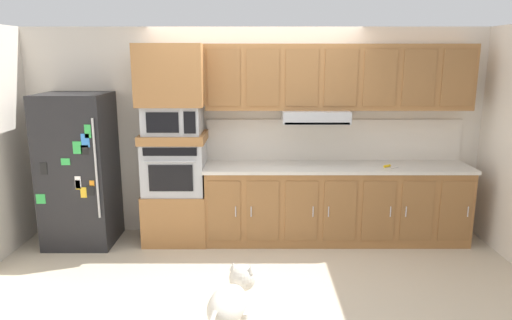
# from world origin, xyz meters

# --- Properties ---
(ground_plane) EXTENTS (9.60, 9.60, 0.00)m
(ground_plane) POSITION_xyz_m (0.00, 0.00, 0.00)
(ground_plane) COLOR beige
(back_kitchen_wall) EXTENTS (6.20, 0.12, 2.50)m
(back_kitchen_wall) POSITION_xyz_m (0.00, 1.11, 1.25)
(back_kitchen_wall) COLOR beige
(back_kitchen_wall) RESTS_ON ground
(refrigerator) EXTENTS (0.76, 0.73, 1.76)m
(refrigerator) POSITION_xyz_m (-2.04, 0.68, 0.88)
(refrigerator) COLOR black
(refrigerator) RESTS_ON ground
(oven_base_cabinet) EXTENTS (0.74, 0.62, 0.60)m
(oven_base_cabinet) POSITION_xyz_m (-0.94, 0.75, 0.30)
(oven_base_cabinet) COLOR #996638
(oven_base_cabinet) RESTS_ON ground
(built_in_oven) EXTENTS (0.70, 0.62, 0.60)m
(built_in_oven) POSITION_xyz_m (-0.94, 0.75, 0.90)
(built_in_oven) COLOR #A8AAAF
(built_in_oven) RESTS_ON oven_base_cabinet
(appliance_mid_shelf) EXTENTS (0.74, 0.62, 0.10)m
(appliance_mid_shelf) POSITION_xyz_m (-0.94, 0.75, 1.25)
(appliance_mid_shelf) COLOR #996638
(appliance_mid_shelf) RESTS_ON built_in_oven
(microwave) EXTENTS (0.64, 0.54, 0.32)m
(microwave) POSITION_xyz_m (-0.93, 0.75, 1.46)
(microwave) COLOR #A8AAAF
(microwave) RESTS_ON appliance_mid_shelf
(appliance_upper_cabinet) EXTENTS (0.74, 0.62, 0.68)m
(appliance_upper_cabinet) POSITION_xyz_m (-0.94, 0.75, 1.96)
(appliance_upper_cabinet) COLOR #996638
(appliance_upper_cabinet) RESTS_ON microwave
(lower_cabinet_run) EXTENTS (3.05, 0.63, 0.88)m
(lower_cabinet_run) POSITION_xyz_m (0.96, 0.75, 0.44)
(lower_cabinet_run) COLOR #996638
(lower_cabinet_run) RESTS_ON ground
(countertop_slab) EXTENTS (3.09, 0.64, 0.04)m
(countertop_slab) POSITION_xyz_m (0.96, 0.75, 0.90)
(countertop_slab) COLOR beige
(countertop_slab) RESTS_ON lower_cabinet_run
(backsplash_panel) EXTENTS (3.09, 0.02, 0.50)m
(backsplash_panel) POSITION_xyz_m (0.96, 1.04, 1.17)
(backsplash_panel) COLOR silver
(backsplash_panel) RESTS_ON countertop_slab
(upper_cabinet_with_hood) EXTENTS (3.05, 0.48, 0.88)m
(upper_cabinet_with_hood) POSITION_xyz_m (0.94, 0.87, 1.90)
(upper_cabinet_with_hood) COLOR #996638
(upper_cabinet_with_hood) RESTS_ON backsplash_panel
(screwdriver) EXTENTS (0.16, 0.17, 0.03)m
(screwdriver) POSITION_xyz_m (1.52, 0.64, 0.93)
(screwdriver) COLOR yellow
(screwdriver) RESTS_ON countertop_slab
(dog) EXTENTS (0.39, 0.78, 0.63)m
(dog) POSITION_xyz_m (-0.17, -1.48, 0.42)
(dog) COLOR beige
(dog) RESTS_ON ground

